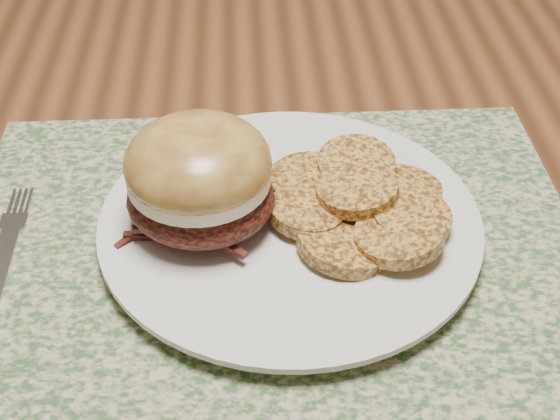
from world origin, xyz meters
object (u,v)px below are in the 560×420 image
object	(u,v)px
dinner_plate	(290,225)
fork	(3,261)
dining_table	(27,208)
pork_sandwich	(199,178)

from	to	relation	value
dinner_plate	fork	world-z (taller)	dinner_plate
dining_table	fork	bearing A→B (deg)	-79.00
dinner_plate	fork	bearing A→B (deg)	-174.28
pork_sandwich	fork	bearing A→B (deg)	-151.52
dinner_plate	fork	size ratio (longest dim) A/B	1.59
dinner_plate	pork_sandwich	size ratio (longest dim) A/B	1.95
pork_sandwich	fork	xyz separation A→B (m)	(-0.14, -0.02, -0.05)
fork	pork_sandwich	bearing A→B (deg)	7.14
dining_table	pork_sandwich	bearing A→B (deg)	-39.25
dinner_plate	pork_sandwich	world-z (taller)	pork_sandwich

